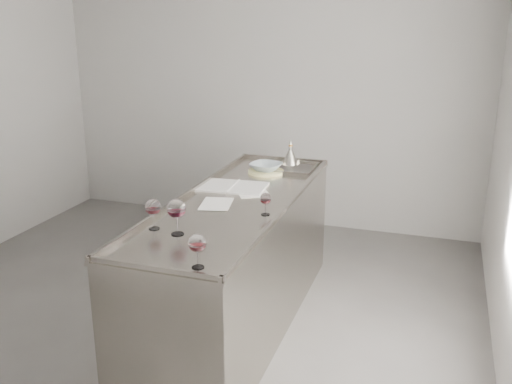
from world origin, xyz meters
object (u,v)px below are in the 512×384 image
(wine_funnel, at_px, (290,157))
(ceramic_bowl, at_px, (266,167))
(wine_glass_left, at_px, (153,208))
(wine_glass_small, at_px, (266,199))
(wine_glass_right, at_px, (197,244))
(wine_glass_middle, at_px, (177,209))
(counter, at_px, (237,263))
(notebook, at_px, (233,187))

(wine_funnel, bearing_deg, ceramic_bowl, -108.73)
(wine_glass_left, xyz_separation_m, wine_glass_small, (0.55, 0.45, -0.03))
(wine_glass_left, height_order, wine_glass_right, wine_glass_left)
(wine_glass_middle, bearing_deg, counter, 81.49)
(wine_glass_left, bearing_deg, ceramic_bowl, 80.03)
(wine_glass_right, relative_size, wine_glass_small, 1.24)
(wine_glass_small, bearing_deg, wine_glass_middle, -128.08)
(wine_glass_middle, relative_size, notebook, 0.43)
(wine_glass_middle, xyz_separation_m, wine_funnel, (0.19, 1.78, -0.09))
(counter, relative_size, wine_funnel, 11.37)
(wine_glass_right, height_order, wine_glass_small, wine_glass_right)
(wine_glass_left, relative_size, wine_glass_small, 1.28)
(wine_glass_middle, height_order, notebook, wine_glass_middle)
(notebook, distance_m, wine_funnel, 0.83)
(wine_glass_middle, bearing_deg, notebook, 91.57)
(wine_glass_right, xyz_separation_m, wine_glass_small, (0.08, 0.87, -0.02))
(wine_glass_left, relative_size, wine_glass_middle, 0.87)
(notebook, xyz_separation_m, wine_funnel, (0.22, 0.80, 0.06))
(wine_glass_middle, bearing_deg, wine_funnel, 83.89)
(counter, bearing_deg, wine_funnel, 85.46)
(ceramic_bowl, bearing_deg, wine_funnel, 71.27)
(wine_glass_left, height_order, wine_glass_small, wine_glass_left)
(notebook, relative_size, ceramic_bowl, 2.03)
(counter, relative_size, wine_glass_left, 13.06)
(wine_glass_left, relative_size, wine_glass_right, 1.04)
(counter, relative_size, ceramic_bowl, 9.85)
(counter, bearing_deg, notebook, 115.37)
(wine_glass_left, distance_m, wine_glass_right, 0.63)
(wine_glass_right, relative_size, wine_funnel, 0.84)
(wine_glass_right, xyz_separation_m, notebook, (-0.33, 1.36, -0.12))
(wine_glass_right, height_order, wine_funnel, wine_funnel)
(wine_glass_middle, height_order, ceramic_bowl, wine_glass_middle)
(wine_glass_right, bearing_deg, wine_glass_left, 138.48)
(wine_glass_small, xyz_separation_m, ceramic_bowl, (-0.30, 0.96, -0.05))
(counter, relative_size, wine_glass_right, 13.54)
(wine_glass_right, distance_m, wine_funnel, 2.16)
(counter, height_order, notebook, counter)
(notebook, height_order, ceramic_bowl, ceramic_bowl)
(counter, xyz_separation_m, wine_funnel, (0.09, 1.08, 0.53))
(counter, xyz_separation_m, wine_glass_left, (-0.28, -0.67, 0.60))
(wine_glass_left, bearing_deg, wine_glass_small, 39.26)
(counter, relative_size, notebook, 4.86)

